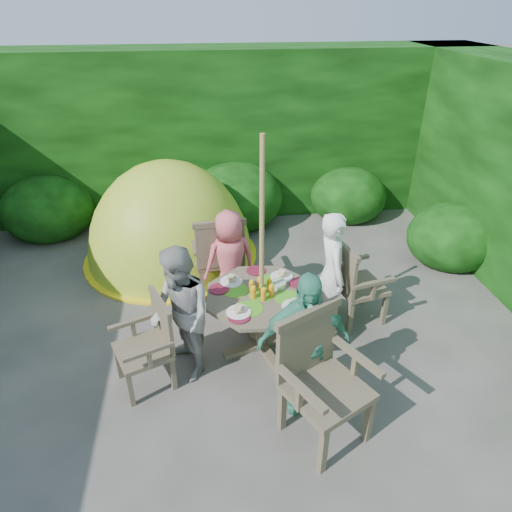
{
  "coord_description": "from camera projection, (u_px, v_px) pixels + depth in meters",
  "views": [
    {
      "loc": [
        0.07,
        -3.18,
        3.16
      ],
      "look_at": [
        0.58,
        0.79,
        0.85
      ],
      "focal_mm": 32.0,
      "sensor_mm": 36.0,
      "label": 1
    }
  ],
  "objects": [
    {
      "name": "ground",
      "position": [
        206.0,
        379.0,
        4.31
      ],
      "size": [
        60.0,
        60.0,
        0.0
      ],
      "primitive_type": "plane",
      "color": "#46433E",
      "rests_on": "ground"
    },
    {
      "name": "hedge_enclosure",
      "position": [
        195.0,
        201.0,
        4.83
      ],
      "size": [
        9.0,
        9.0,
        2.5
      ],
      "color": "black",
      "rests_on": "ground"
    },
    {
      "name": "patio_table",
      "position": [
        262.0,
        303.0,
        4.43
      ],
      "size": [
        1.42,
        1.42,
        0.79
      ],
      "rotation": [
        0.0,
        0.0,
        0.31
      ],
      "color": "#49402F",
      "rests_on": "ground"
    },
    {
      "name": "parasol_pole",
      "position": [
        262.0,
        254.0,
        4.15
      ],
      "size": [
        0.06,
        0.06,
        2.2
      ],
      "primitive_type": "cylinder",
      "rotation": [
        0.0,
        0.0,
        0.31
      ],
      "color": "olive",
      "rests_on": "ground"
    },
    {
      "name": "garden_chair_right",
      "position": [
        354.0,
        282.0,
        4.87
      ],
      "size": [
        0.59,
        0.64,
        0.91
      ],
      "rotation": [
        0.0,
        0.0,
        1.79
      ],
      "color": "#49402F",
      "rests_on": "ground"
    },
    {
      "name": "garden_chair_left",
      "position": [
        150.0,
        343.0,
        4.08
      ],
      "size": [
        0.6,
        0.64,
        0.84
      ],
      "rotation": [
        0.0,
        0.0,
        -1.18
      ],
      "color": "#49402F",
      "rests_on": "ground"
    },
    {
      "name": "garden_chair_back",
      "position": [
        219.0,
        255.0,
        5.29
      ],
      "size": [
        0.64,
        0.58,
        1.0
      ],
      "rotation": [
        0.0,
        0.0,
        3.23
      ],
      "color": "#49402F",
      "rests_on": "ground"
    },
    {
      "name": "garden_chair_front",
      "position": [
        320.0,
        376.0,
        3.56
      ],
      "size": [
        0.82,
        0.79,
        1.06
      ],
      "rotation": [
        0.0,
        0.0,
        0.49
      ],
      "color": "#49402F",
      "rests_on": "ground"
    },
    {
      "name": "child_right",
      "position": [
        332.0,
        273.0,
        4.66
      ],
      "size": [
        0.34,
        0.5,
        1.35
      ],
      "primitive_type": "imported",
      "rotation": [
        0.0,
        0.0,
        1.54
      ],
      "color": "white",
      "rests_on": "ground"
    },
    {
      "name": "child_left",
      "position": [
        181.0,
        315.0,
        4.08
      ],
      "size": [
        0.72,
        0.79,
        1.32
      ],
      "primitive_type": "imported",
      "rotation": [
        0.0,
        0.0,
        -1.14
      ],
      "color": "#999894",
      "rests_on": "ground"
    },
    {
      "name": "child_back",
      "position": [
        230.0,
        261.0,
        5.03
      ],
      "size": [
        0.66,
        0.52,
        1.19
      ],
      "primitive_type": "imported",
      "rotation": [
        0.0,
        0.0,
        3.41
      ],
      "color": "#DE5B66",
      "rests_on": "ground"
    },
    {
      "name": "child_front",
      "position": [
        304.0,
        343.0,
        3.74
      ],
      "size": [
        0.79,
        0.34,
        1.34
      ],
      "primitive_type": "imported",
      "rotation": [
        0.0,
        0.0,
        0.02
      ],
      "color": "#45A180",
      "rests_on": "ground"
    },
    {
      "name": "dome_tent",
      "position": [
        172.0,
        256.0,
        6.31
      ],
      "size": [
        2.73,
        2.73,
        2.68
      ],
      "rotation": [
        0.0,
        0.0,
        0.29
      ],
      "color": "#A0C425",
      "rests_on": "ground"
    }
  ]
}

